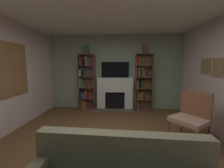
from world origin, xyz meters
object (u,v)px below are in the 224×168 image
fireplace (115,93)px  armchair (191,116)px  potted_plant (86,49)px  vase_with_flowers (145,49)px  bookshelf_left (86,83)px  bookshelf_right (142,82)px  coffee_table (121,147)px  tv (115,70)px

fireplace → armchair: fireplace is taller
fireplace → armchair: size_ratio=1.32×
potted_plant → armchair: 3.77m
vase_with_flowers → armchair: 2.73m
bookshelf_left → vase_with_flowers: vase_with_flowers is taller
bookshelf_left → potted_plant: bearing=-34.5°
bookshelf_right → potted_plant: (-1.95, -0.04, 1.17)m
bookshelf_right → coffee_table: (-0.71, -3.09, -0.61)m
bookshelf_left → bookshelf_right: size_ratio=1.00×
potted_plant → coffee_table: potted_plant is taller
fireplace → vase_with_flowers: 1.84m
fireplace → armchair: 2.73m
bookshelf_left → coffee_table: bookshelf_left is taller
fireplace → tv: tv is taller
fireplace → bookshelf_right: 1.02m
fireplace → tv: (0.00, 0.07, 0.83)m
tv → potted_plant: bearing=-173.2°
fireplace → armchair: bearing=-52.2°
tv → armchair: 2.92m
bookshelf_left → armchair: bookshelf_left is taller
potted_plant → bookshelf_left: bearing=145.5°
potted_plant → coffee_table: size_ratio=0.38×
fireplace → potted_plant: 1.85m
bookshelf_left → potted_plant: size_ratio=6.16×
bookshelf_right → bookshelf_left: bearing=179.8°
bookshelf_left → bookshelf_right: (2.02, -0.01, 0.04)m
potted_plant → armchair: size_ratio=0.31×
armchair → coffee_table: 1.73m
bookshelf_right → potted_plant: bearing=-178.9°
tv → vase_with_flowers: (1.01, -0.12, 0.72)m
vase_with_flowers → armchair: vase_with_flowers is taller
bookshelf_right → armchair: size_ratio=1.90×
bookshelf_left → potted_plant: 1.21m
fireplace → coffee_table: size_ratio=1.61×
armchair → fireplace: bearing=127.8°
bookshelf_right → vase_with_flowers: 1.16m
fireplace → bookshelf_right: bearing=-0.5°
vase_with_flowers → armchair: bearing=-72.5°
coffee_table → vase_with_flowers: bearing=75.8°
fireplace → tv: bearing=90.0°
bookshelf_left → vase_with_flowers: size_ratio=4.07×
bookshelf_left → potted_plant: (0.06, -0.04, 1.21)m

